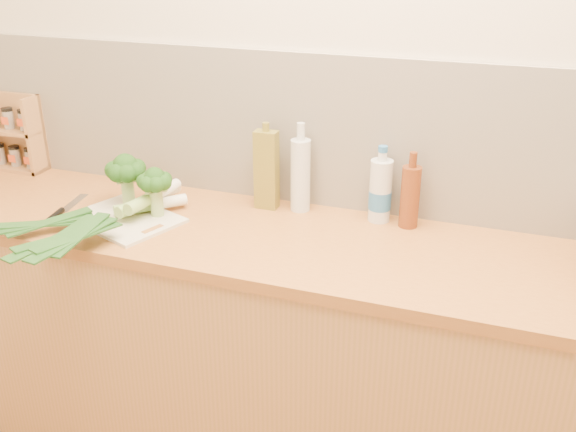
# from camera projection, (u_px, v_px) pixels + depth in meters

# --- Properties ---
(room_shell) EXTENTS (3.50, 3.50, 3.50)m
(room_shell) POSITION_uv_depth(u_px,v_px,m) (364.00, 137.00, 2.17)
(room_shell) COLOR beige
(room_shell) RESTS_ON ground
(counter) EXTENTS (3.20, 0.62, 0.90)m
(counter) POSITION_uv_depth(u_px,v_px,m) (334.00, 360.00, 2.22)
(counter) COLOR #B9824D
(counter) RESTS_ON ground
(chopping_board) EXTENTS (0.43, 0.37, 0.01)m
(chopping_board) POSITION_uv_depth(u_px,v_px,m) (125.00, 219.00, 2.20)
(chopping_board) COLOR silver
(chopping_board) RESTS_ON counter
(broccoli_left) EXTENTS (0.14, 0.14, 0.19)m
(broccoli_left) POSITION_uv_depth(u_px,v_px,m) (126.00, 170.00, 2.25)
(broccoli_left) COLOR #8FB167
(broccoli_left) RESTS_ON chopping_board
(broccoli_right) EXTENTS (0.12, 0.12, 0.17)m
(broccoli_right) POSITION_uv_depth(u_px,v_px,m) (155.00, 183.00, 2.17)
(broccoli_right) COLOR #8FB167
(broccoli_right) RESTS_ON chopping_board
(leek_front) EXTENTS (0.50, 0.51, 0.04)m
(leek_front) POSITION_uv_depth(u_px,v_px,m) (113.00, 212.00, 2.18)
(leek_front) COLOR white
(leek_front) RESTS_ON chopping_board
(leek_mid) EXTENTS (0.24, 0.69, 0.04)m
(leek_mid) POSITION_uv_depth(u_px,v_px,m) (120.00, 212.00, 2.14)
(leek_mid) COLOR white
(leek_mid) RESTS_ON chopping_board
(leek_back) EXTENTS (0.16, 0.69, 0.04)m
(leek_back) POSITION_uv_depth(u_px,v_px,m) (128.00, 210.00, 2.11)
(leek_back) COLOR white
(leek_back) RESTS_ON chopping_board
(chefs_knife) EXTENTS (0.07, 0.28, 0.02)m
(chefs_knife) POSITION_uv_depth(u_px,v_px,m) (59.00, 213.00, 2.24)
(chefs_knife) COLOR silver
(chefs_knife) RESTS_ON counter
(spice_rack) EXTENTS (0.26, 0.10, 0.31)m
(spice_rack) POSITION_uv_depth(u_px,v_px,m) (14.00, 137.00, 2.63)
(spice_rack) COLOR #B2814C
(spice_rack) RESTS_ON counter
(oil_tin) EXTENTS (0.08, 0.05, 0.31)m
(oil_tin) POSITION_uv_depth(u_px,v_px,m) (266.00, 169.00, 2.25)
(oil_tin) COLOR olive
(oil_tin) RESTS_ON counter
(glass_bottle) EXTENTS (0.07, 0.07, 0.32)m
(glass_bottle) POSITION_uv_depth(u_px,v_px,m) (300.00, 174.00, 2.23)
(glass_bottle) COLOR silver
(glass_bottle) RESTS_ON counter
(amber_bottle) EXTENTS (0.06, 0.06, 0.26)m
(amber_bottle) POSITION_uv_depth(u_px,v_px,m) (410.00, 196.00, 2.12)
(amber_bottle) COLOR #663013
(amber_bottle) RESTS_ON counter
(water_bottle) EXTENTS (0.08, 0.08, 0.25)m
(water_bottle) POSITION_uv_depth(u_px,v_px,m) (380.00, 192.00, 2.16)
(water_bottle) COLOR silver
(water_bottle) RESTS_ON counter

